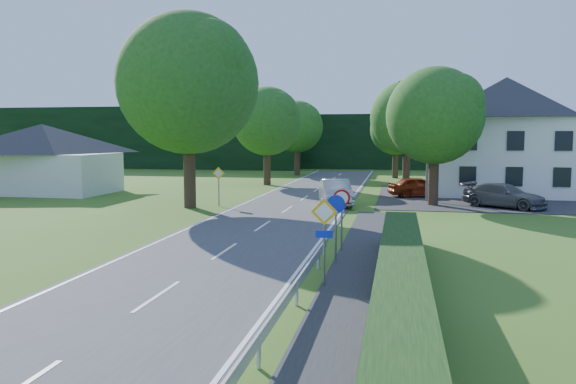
% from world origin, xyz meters
% --- Properties ---
extents(road, '(7.00, 80.00, 0.04)m').
position_xyz_m(road, '(0.00, 20.00, 0.02)').
color(road, '#3E3E41').
rests_on(road, ground).
extents(footpath, '(1.50, 44.00, 0.04)m').
position_xyz_m(footpath, '(4.95, 2.00, 0.02)').
color(footpath, '#252528').
rests_on(footpath, ground).
extents(parking_pad, '(14.00, 16.00, 0.04)m').
position_xyz_m(parking_pad, '(12.00, 33.00, 0.02)').
color(parking_pad, '#252528').
rests_on(parking_pad, ground).
extents(line_edge_left, '(0.12, 80.00, 0.01)m').
position_xyz_m(line_edge_left, '(-3.25, 20.00, 0.04)').
color(line_edge_left, white).
rests_on(line_edge_left, road).
extents(line_edge_right, '(0.12, 80.00, 0.01)m').
position_xyz_m(line_edge_right, '(3.25, 20.00, 0.04)').
color(line_edge_right, white).
rests_on(line_edge_right, road).
extents(line_centre, '(0.12, 80.00, 0.01)m').
position_xyz_m(line_centre, '(0.00, 20.00, 0.04)').
color(line_centre, white).
rests_on(line_centre, road).
extents(tree_main, '(9.40, 9.40, 11.64)m').
position_xyz_m(tree_main, '(-6.00, 24.00, 5.82)').
color(tree_main, '#1B5118').
rests_on(tree_main, ground).
extents(tree_left_far, '(7.00, 7.00, 8.58)m').
position_xyz_m(tree_left_far, '(-5.00, 40.00, 4.29)').
color(tree_left_far, '#1B5118').
rests_on(tree_left_far, ground).
extents(tree_right_far, '(7.40, 7.40, 9.09)m').
position_xyz_m(tree_right_far, '(7.00, 42.00, 4.54)').
color(tree_right_far, '#1B5118').
rests_on(tree_right_far, ground).
extents(tree_left_back, '(6.60, 6.60, 8.07)m').
position_xyz_m(tree_left_back, '(-4.50, 52.00, 4.04)').
color(tree_left_back, '#1B5118').
rests_on(tree_left_back, ground).
extents(tree_right_back, '(6.20, 6.20, 7.56)m').
position_xyz_m(tree_right_back, '(6.00, 50.00, 3.78)').
color(tree_right_back, '#1B5118').
rests_on(tree_right_back, ground).
extents(tree_right_mid, '(7.00, 7.00, 8.58)m').
position_xyz_m(tree_right_mid, '(8.50, 28.00, 4.29)').
color(tree_right_mid, '#1B5118').
rests_on(tree_right_mid, ground).
extents(treeline_left, '(44.00, 6.00, 8.00)m').
position_xyz_m(treeline_left, '(-28.00, 62.00, 4.00)').
color(treeline_left, black).
rests_on(treeline_left, ground).
extents(treeline_right, '(30.00, 5.00, 7.00)m').
position_xyz_m(treeline_right, '(8.00, 66.00, 3.50)').
color(treeline_right, black).
rests_on(treeline_right, ground).
extents(bungalow_left, '(11.00, 6.50, 5.20)m').
position_xyz_m(bungalow_left, '(-20.00, 30.00, 2.71)').
color(bungalow_left, silver).
rests_on(bungalow_left, ground).
extents(house_white, '(10.60, 8.40, 8.60)m').
position_xyz_m(house_white, '(14.00, 36.00, 4.41)').
color(house_white, white).
rests_on(house_white, ground).
extents(streetlight, '(2.03, 0.18, 8.00)m').
position_xyz_m(streetlight, '(8.06, 30.00, 4.46)').
color(streetlight, slate).
rests_on(streetlight, ground).
extents(sign_priority_right, '(0.78, 0.09, 2.59)m').
position_xyz_m(sign_priority_right, '(4.30, 7.98, 1.80)').
color(sign_priority_right, slate).
rests_on(sign_priority_right, ground).
extents(sign_roundabout, '(0.64, 0.08, 2.37)m').
position_xyz_m(sign_roundabout, '(4.30, 10.98, 1.67)').
color(sign_roundabout, slate).
rests_on(sign_roundabout, ground).
extents(sign_speed_limit, '(0.64, 0.11, 2.37)m').
position_xyz_m(sign_speed_limit, '(4.30, 12.97, 1.77)').
color(sign_speed_limit, slate).
rests_on(sign_speed_limit, ground).
extents(sign_priority_left, '(0.78, 0.09, 2.44)m').
position_xyz_m(sign_priority_left, '(-4.50, 24.98, 1.72)').
color(sign_priority_left, slate).
rests_on(sign_priority_left, ground).
extents(moving_car, '(2.75, 5.07, 1.59)m').
position_xyz_m(moving_car, '(2.56, 26.64, 0.83)').
color(moving_car, silver).
rests_on(moving_car, road).
extents(motorcycle, '(1.14, 1.97, 0.98)m').
position_xyz_m(motorcycle, '(1.80, 35.49, 0.53)').
color(motorcycle, black).
rests_on(motorcycle, road).
extents(parked_car_red, '(4.46, 2.88, 1.41)m').
position_xyz_m(parked_car_red, '(7.73, 32.56, 0.75)').
color(parked_car_red, maroon).
rests_on(parked_car_red, parking_pad).
extents(parked_car_silver_a, '(4.36, 3.18, 1.37)m').
position_xyz_m(parked_car_silver_a, '(11.21, 36.23, 0.72)').
color(parked_car_silver_a, '#B4B4B9').
rests_on(parked_car_silver_a, parking_pad).
extents(parked_car_grey, '(5.23, 4.37, 1.43)m').
position_xyz_m(parked_car_grey, '(12.63, 27.56, 0.76)').
color(parked_car_grey, '#535258').
rests_on(parked_car_grey, parking_pad).
extents(parasol, '(2.33, 2.36, 1.93)m').
position_xyz_m(parasol, '(11.29, 32.70, 1.01)').
color(parasol, '#B0310E').
rests_on(parasol, parking_pad).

